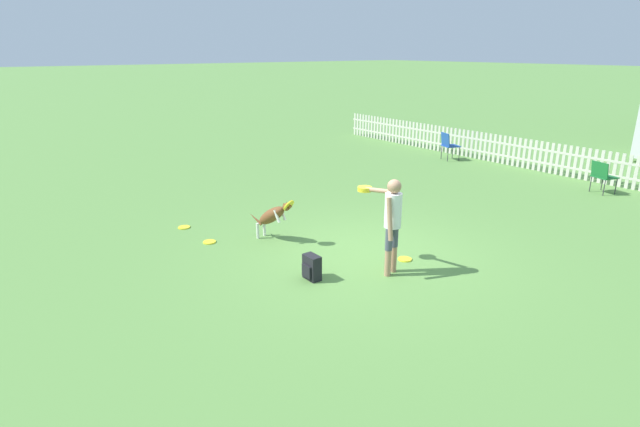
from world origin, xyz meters
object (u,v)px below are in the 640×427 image
(frisbee_near_handler, at_px, (209,242))
(frisbee_near_dog, at_px, (405,259))
(leaping_dog, at_px, (273,215))
(folding_chair_green_right, at_px, (448,144))
(backpack_on_grass, at_px, (312,268))
(folding_chair_blue_left, at_px, (602,174))
(frisbee_midfield, at_px, (184,227))
(handler_person, at_px, (391,215))

(frisbee_near_handler, distance_m, frisbee_near_dog, 3.81)
(leaping_dog, bearing_deg, folding_chair_green_right, -179.11)
(frisbee_near_handler, xyz_separation_m, backpack_on_grass, (2.54, 0.64, 0.20))
(leaping_dog, distance_m, frisbee_near_dog, 2.69)
(frisbee_near_handler, relative_size, backpack_on_grass, 0.59)
(folding_chair_blue_left, xyz_separation_m, folding_chair_green_right, (-5.12, 0.10, 0.05))
(frisbee_near_dog, bearing_deg, frisbee_midfield, -148.08)
(backpack_on_grass, bearing_deg, frisbee_near_dog, 78.25)
(leaping_dog, relative_size, folding_chair_green_right, 1.21)
(folding_chair_blue_left, bearing_deg, leaping_dog, 91.25)
(leaping_dog, distance_m, frisbee_midfield, 2.16)
(folding_chair_blue_left, bearing_deg, handler_person, 107.23)
(folding_chair_green_right, bearing_deg, frisbee_near_dog, 145.46)
(folding_chair_blue_left, height_order, folding_chair_green_right, folding_chair_green_right)
(handler_person, relative_size, frisbee_near_dog, 6.57)
(backpack_on_grass, distance_m, folding_chair_blue_left, 9.12)
(handler_person, relative_size, frisbee_near_handler, 6.57)
(leaping_dog, bearing_deg, handler_person, 90.27)
(folding_chair_blue_left, distance_m, folding_chair_green_right, 5.12)
(folding_chair_blue_left, bearing_deg, backpack_on_grass, 103.45)
(frisbee_near_handler, height_order, frisbee_near_dog, same)
(frisbee_near_handler, height_order, frisbee_midfield, same)
(leaping_dog, distance_m, frisbee_near_handler, 1.35)
(frisbee_near_handler, xyz_separation_m, folding_chair_blue_left, (2.96, 9.74, 0.50))
(handler_person, xyz_separation_m, folding_chair_blue_left, (-0.16, 7.92, -0.53))
(frisbee_near_dog, distance_m, frisbee_midfield, 4.74)
(frisbee_near_dog, height_order, backpack_on_grass, backpack_on_grass)
(frisbee_near_handler, relative_size, folding_chair_blue_left, 0.29)
(handler_person, distance_m, frisbee_near_handler, 3.75)
(handler_person, xyz_separation_m, frisbee_near_handler, (-3.12, -1.83, -1.02))
(backpack_on_grass, bearing_deg, leaping_dog, 167.08)
(frisbee_near_dog, height_order, folding_chair_blue_left, folding_chair_blue_left)
(leaping_dog, relative_size, frisbee_near_dog, 4.51)
(frisbee_midfield, bearing_deg, folding_chair_blue_left, 67.45)
(frisbee_near_handler, height_order, folding_chair_blue_left, folding_chair_blue_left)
(frisbee_near_dog, xyz_separation_m, folding_chair_blue_left, (0.04, 7.30, 0.50))
(frisbee_near_handler, relative_size, folding_chair_green_right, 0.27)
(handler_person, distance_m, frisbee_near_dog, 1.21)
(leaping_dog, height_order, frisbee_near_handler, leaping_dog)
(frisbee_near_handler, bearing_deg, folding_chair_green_right, 102.38)
(handler_person, xyz_separation_m, folding_chair_green_right, (-5.28, 8.02, -0.47))
(backpack_on_grass, xyz_separation_m, folding_chair_blue_left, (0.42, 9.11, 0.30))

